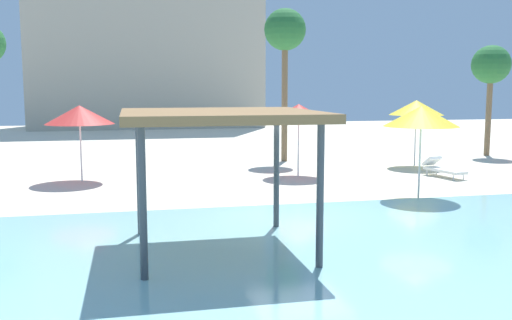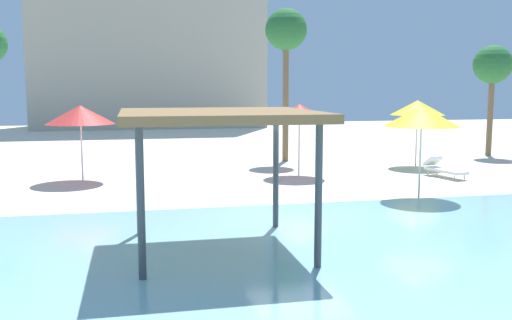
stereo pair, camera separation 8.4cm
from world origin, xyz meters
name	(u,v)px [view 1 (the left image)]	position (x,y,z in m)	size (l,w,h in m)	color
ground_plane	(300,217)	(0.00, 0.00, 0.00)	(80.00, 80.00, 0.00)	beige
lagoon_water	(387,281)	(0.00, -5.25, 0.02)	(44.00, 13.50, 0.04)	#8CC6CC
shade_pavilion	(220,120)	(-2.56, -2.65, 2.76)	(3.96, 3.96, 2.95)	#42474C
beach_umbrella_red_1	(299,112)	(1.97, 6.77, 2.47)	(2.30, 2.30, 2.79)	silver
beach_umbrella_red_2	(80,115)	(-6.15, 7.28, 2.44)	(2.47, 2.47, 2.78)	silver
beach_umbrella_yellow_4	(416,108)	(7.73, 8.33, 2.55)	(2.31, 2.31, 2.87)	silver
beach_umbrella_yellow_6	(421,116)	(4.33, 1.64, 2.55)	(2.28, 2.28, 2.87)	silver
lounge_chair_0	(442,168)	(7.33, 5.40, 0.33)	(0.97, 1.98, 0.74)	white
palm_tree_0	(491,67)	(13.22, 11.16, 4.44)	(1.90, 1.90, 5.50)	brown
palm_tree_1	(285,34)	(2.63, 11.23, 5.84)	(1.90, 1.90, 6.98)	brown
hotel_block_0	(146,13)	(-2.72, 37.00, 9.80)	(19.17, 8.52, 19.59)	#B2A893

